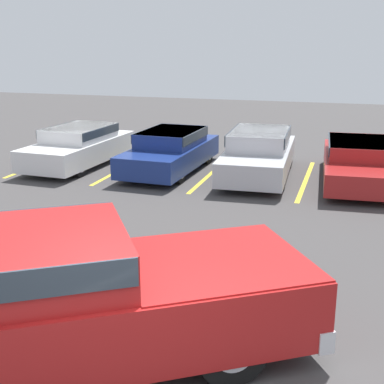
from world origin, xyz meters
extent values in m
cube|color=yellow|center=(-7.62, 10.46, 0.00)|extent=(0.12, 4.59, 0.01)
cube|color=yellow|center=(-4.90, 10.46, 0.00)|extent=(0.12, 4.59, 0.01)
cube|color=yellow|center=(-2.18, 10.46, 0.00)|extent=(0.12, 4.59, 0.01)
cube|color=yellow|center=(0.54, 10.46, 0.00)|extent=(0.12, 4.59, 0.01)
cube|color=#A51919|center=(-1.42, 0.73, 0.69)|extent=(6.17, 5.04, 0.87)
cube|color=#A51919|center=(-1.67, 0.56, 1.40)|extent=(2.86, 2.79, 0.56)
cube|color=#2D3842|center=(-1.67, 0.56, 1.53)|extent=(2.86, 2.82, 0.31)
cube|color=#A51919|center=(0.17, 1.77, 1.08)|extent=(2.96, 2.89, 0.13)
cube|color=silver|center=(1.03, 2.34, 0.38)|extent=(1.33, 1.88, 0.28)
cylinder|color=black|center=(-0.39, 2.45, 0.43)|extent=(0.88, 0.72, 0.86)
cylinder|color=#ADADB2|center=(-0.39, 2.45, 0.43)|extent=(0.56, 0.51, 0.48)
cylinder|color=black|center=(0.57, 0.99, 0.43)|extent=(0.88, 0.72, 0.86)
cylinder|color=#ADADB2|center=(0.57, 0.99, 0.43)|extent=(0.56, 0.51, 0.48)
cube|color=silver|center=(-6.34, 10.23, 0.48)|extent=(1.93, 4.36, 0.63)
cube|color=silver|center=(-6.34, 10.31, 1.00)|extent=(1.62, 2.30, 0.41)
cube|color=#2D3842|center=(-6.34, 10.31, 1.08)|extent=(1.69, 2.26, 0.24)
cylinder|color=black|center=(-5.67, 8.95, 0.31)|extent=(0.24, 0.63, 0.62)
cylinder|color=#ADADB2|center=(-5.67, 8.95, 0.31)|extent=(0.24, 0.35, 0.34)
cylinder|color=black|center=(-7.14, 9.02, 0.31)|extent=(0.24, 0.63, 0.62)
cylinder|color=#ADADB2|center=(-7.14, 9.02, 0.31)|extent=(0.24, 0.35, 0.34)
cylinder|color=black|center=(-5.54, 11.43, 0.31)|extent=(0.24, 0.63, 0.62)
cylinder|color=#ADADB2|center=(-5.54, 11.43, 0.31)|extent=(0.24, 0.35, 0.34)
cylinder|color=black|center=(-7.02, 11.50, 0.31)|extent=(0.24, 0.63, 0.62)
cylinder|color=#ADADB2|center=(-7.02, 11.50, 0.31)|extent=(0.24, 0.35, 0.34)
cube|color=navy|center=(-3.41, 10.37, 0.47)|extent=(1.87, 4.38, 0.60)
cube|color=navy|center=(-3.41, 10.46, 0.99)|extent=(1.58, 2.30, 0.44)
cube|color=#2D3842|center=(-3.41, 10.46, 1.08)|extent=(1.65, 2.26, 0.26)
cylinder|color=black|center=(-2.73, 9.10, 0.32)|extent=(0.24, 0.65, 0.64)
cylinder|color=#ADADB2|center=(-2.73, 9.10, 0.32)|extent=(0.24, 0.36, 0.35)
cylinder|color=black|center=(-4.19, 9.15, 0.32)|extent=(0.24, 0.65, 0.64)
cylinder|color=#ADADB2|center=(-4.19, 9.15, 0.32)|extent=(0.24, 0.36, 0.35)
cylinder|color=black|center=(-2.64, 11.60, 0.32)|extent=(0.24, 0.65, 0.64)
cylinder|color=#ADADB2|center=(-2.64, 11.60, 0.32)|extent=(0.24, 0.36, 0.35)
cylinder|color=black|center=(-4.09, 11.65, 0.32)|extent=(0.24, 0.65, 0.64)
cylinder|color=#ADADB2|center=(-4.09, 11.65, 0.32)|extent=(0.24, 0.36, 0.35)
cube|color=#B7BABF|center=(-0.81, 10.50, 0.50)|extent=(1.97, 4.68, 0.63)
cube|color=#B7BABF|center=(-0.82, 10.59, 1.06)|extent=(1.65, 2.46, 0.49)
cube|color=#2D3842|center=(-0.82, 10.59, 1.16)|extent=(1.71, 2.42, 0.29)
cylinder|color=black|center=(0.01, 9.21, 0.34)|extent=(0.24, 0.68, 0.67)
cylinder|color=#ADADB2|center=(0.01, 9.21, 0.34)|extent=(0.23, 0.38, 0.37)
cylinder|color=black|center=(-1.49, 9.13, 0.34)|extent=(0.24, 0.68, 0.67)
cylinder|color=#ADADB2|center=(-1.49, 9.13, 0.34)|extent=(0.23, 0.38, 0.37)
cylinder|color=black|center=(-0.13, 11.87, 0.34)|extent=(0.24, 0.68, 0.67)
cylinder|color=#ADADB2|center=(-0.13, 11.87, 0.34)|extent=(0.23, 0.38, 0.37)
cylinder|color=black|center=(-1.63, 11.79, 0.34)|extent=(0.24, 0.68, 0.67)
cylinder|color=#ADADB2|center=(-1.63, 11.79, 0.34)|extent=(0.23, 0.38, 0.37)
cube|color=maroon|center=(1.89, 10.62, 0.46)|extent=(2.06, 4.88, 0.56)
cube|color=maroon|center=(1.89, 10.71, 0.94)|extent=(1.71, 2.58, 0.40)
cube|color=#2D3842|center=(1.89, 10.71, 1.02)|extent=(1.78, 2.53, 0.24)
cylinder|color=black|center=(1.21, 9.19, 0.32)|extent=(0.27, 0.66, 0.65)
cylinder|color=#ADADB2|center=(1.21, 9.19, 0.32)|extent=(0.26, 0.37, 0.36)
cylinder|color=black|center=(2.57, 12.05, 0.32)|extent=(0.27, 0.66, 0.65)
cylinder|color=#ADADB2|center=(2.57, 12.05, 0.32)|extent=(0.26, 0.37, 0.36)
cylinder|color=black|center=(1.05, 11.96, 0.32)|extent=(0.27, 0.66, 0.65)
cylinder|color=#ADADB2|center=(1.05, 11.96, 0.32)|extent=(0.26, 0.37, 0.36)
camera|label=1|loc=(1.70, -4.21, 3.76)|focal=50.00mm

